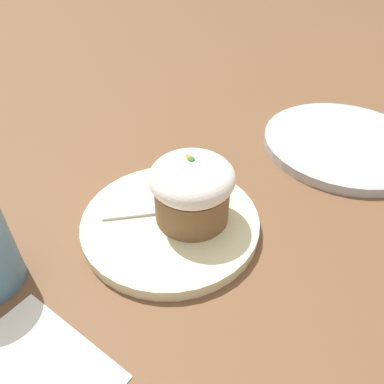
# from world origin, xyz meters

# --- Properties ---
(ground_plane) EXTENTS (4.00, 4.00, 0.00)m
(ground_plane) POSITION_xyz_m (0.00, 0.00, 0.00)
(ground_plane) COLOR brown
(dessert_plate) EXTENTS (0.23, 0.23, 0.02)m
(dessert_plate) POSITION_xyz_m (0.00, 0.00, 0.01)
(dessert_plate) COLOR beige
(dessert_plate) RESTS_ON ground_plane
(carrot_cake) EXTENTS (0.10, 0.10, 0.09)m
(carrot_cake) POSITION_xyz_m (-0.01, -0.03, 0.06)
(carrot_cake) COLOR brown
(carrot_cake) RESTS_ON dessert_plate
(spoon) EXTENTS (0.06, 0.12, 0.01)m
(spoon) POSITION_xyz_m (0.01, -0.01, 0.02)
(spoon) COLOR silver
(spoon) RESTS_ON dessert_plate
(side_plate) EXTENTS (0.26, 0.26, 0.02)m
(side_plate) POSITION_xyz_m (0.03, -0.34, 0.01)
(side_plate) COLOR #B2B7BC
(side_plate) RESTS_ON ground_plane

